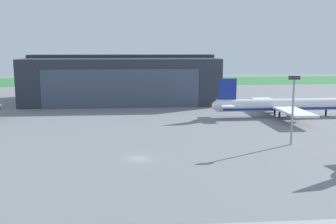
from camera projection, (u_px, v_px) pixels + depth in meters
The scene contains 5 objects.
ground_plane at pixel (138, 159), 73.43m from camera, with size 440.00×440.00×0.00m, color slate.
grass_field_strip at pixel (136, 81), 239.71m from camera, with size 440.00×56.00×0.08m, color #337B3A.
maintenance_hangar at pixel (123, 79), 152.56m from camera, with size 70.59×40.49×17.85m.
airliner_far_right at pixel (282, 105), 116.94m from camera, with size 43.74×36.51×11.69m.
apron_light_mast at pixel (293, 104), 82.68m from camera, with size 2.40×0.50×14.83m.
Camera 1 is at (-0.37, -71.18, 20.85)m, focal length 41.69 mm.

